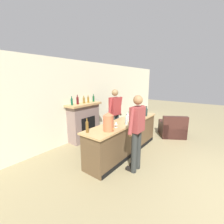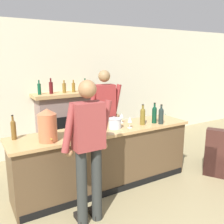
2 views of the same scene
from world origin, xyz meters
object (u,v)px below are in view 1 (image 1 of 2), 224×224
wine_bottle_burgundy_dark (146,112)px  ice_bucket_steel (129,118)px  person_bartender (115,114)px  potted_plant_corner (131,119)px  wine_bottle_riesling_slim (139,113)px  wine_glass_near_bucket (127,114)px  wine_glass_back_row (136,115)px  fireplace_stone (84,121)px  wine_bottle_merlot_tall (87,126)px  copper_dispenser (108,122)px  wine_bottle_cabernet_heavy (143,111)px  wine_bottle_rose_blush (126,120)px  wine_glass_by_dispenser (116,123)px  person_customer (137,130)px

wine_bottle_burgundy_dark → ice_bucket_steel: bearing=168.6°
person_bartender → ice_bucket_steel: size_ratio=8.83×
potted_plant_corner → person_bartender: (-2.31, -0.69, 0.74)m
wine_bottle_riesling_slim → wine_bottle_burgundy_dark: wine_bottle_riesling_slim is taller
potted_plant_corner → wine_glass_near_bucket: size_ratio=4.25×
wine_glass_back_row → fireplace_stone: bearing=102.9°
fireplace_stone → wine_glass_near_bucket: fireplace_stone is taller
fireplace_stone → wine_bottle_merlot_tall: (-1.24, -1.47, 0.43)m
fireplace_stone → copper_dispenser: size_ratio=3.71×
person_bartender → wine_bottle_cabernet_heavy: person_bartender is taller
wine_bottle_merlot_tall → wine_glass_back_row: size_ratio=1.88×
person_bartender → wine_bottle_riesling_slim: person_bartender is taller
wine_bottle_riesling_slim → wine_bottle_rose_blush: (-0.91, -0.10, -0.02)m
person_bartender → wine_glass_by_dispenser: person_bartender is taller
potted_plant_corner → wine_bottle_rose_blush: size_ratio=2.38×
ice_bucket_steel → wine_bottle_burgundy_dark: size_ratio=0.63×
wine_bottle_riesling_slim → wine_glass_back_row: (-0.29, -0.05, -0.03)m
wine_bottle_burgundy_dark → wine_bottle_rose_blush: wine_bottle_burgundy_dark is taller
wine_bottle_riesling_slim → wine_glass_by_dispenser: wine_bottle_riesling_slim is taller
wine_bottle_riesling_slim → wine_bottle_merlot_tall: bearing=171.6°
person_bartender → wine_glass_near_bucket: person_bartender is taller
wine_bottle_merlot_tall → wine_glass_back_row: (1.65, -0.34, -0.02)m
fireplace_stone → wine_glass_by_dispenser: size_ratio=10.81×
fireplace_stone → person_customer: bearing=-103.3°
potted_plant_corner → copper_dispenser: (-3.55, -1.41, 0.90)m
wine_bottle_merlot_tall → wine_glass_near_bucket: size_ratio=2.10×
ice_bucket_steel → wine_bottle_burgundy_dark: 0.81m
wine_bottle_riesling_slim → wine_glass_near_bucket: 0.36m
wine_bottle_rose_blush → wine_bottle_burgundy_dark: bearing=-0.4°
copper_dispenser → ice_bucket_steel: 1.08m
fireplace_stone → person_customer: (-0.55, -2.35, 0.32)m
person_customer → copper_dispenser: bearing=119.1°
ice_bucket_steel → wine_bottle_cabernet_heavy: (0.74, -0.06, 0.07)m
potted_plant_corner → wine_glass_near_bucket: (-2.21, -1.11, 0.80)m
person_bartender → copper_dispenser: (-1.25, -0.71, 0.16)m
wine_glass_back_row → person_bartender: bearing=92.9°
wine_bottle_burgundy_dark → wine_glass_near_bucket: wine_bottle_burgundy_dark is taller
person_customer → wine_bottle_riesling_slim: person_customer is taller
wine_glass_near_bucket → wine_glass_back_row: wine_glass_back_row is taller
person_customer → person_bartender: size_ratio=0.98×
person_bartender → wine_bottle_riesling_slim: 0.77m
potted_plant_corner → ice_bucket_steel: ice_bucket_steel is taller
wine_bottle_rose_blush → wine_glass_back_row: wine_bottle_rose_blush is taller
wine_glass_by_dispenser → wine_glass_back_row: wine_glass_back_row is taller
ice_bucket_steel → wine_bottle_riesling_slim: size_ratio=0.61×
copper_dispenser → wine_glass_back_row: size_ratio=2.45×
wine_bottle_rose_blush → copper_dispenser: bearing=173.0°
person_customer → person_bartender: 1.58m
potted_plant_corner → wine_glass_back_row: wine_glass_back_row is taller
person_bartender → wine_glass_near_bucket: size_ratio=11.31×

